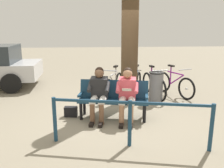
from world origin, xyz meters
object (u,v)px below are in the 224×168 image
Objects in this scene: litter_bin at (156,87)px; person_companion at (99,91)px; bicycle_silver at (135,84)px; bicycle_black at (114,85)px; bench at (113,96)px; handbag at (71,112)px; bicycle_purple at (153,85)px; person_reading at (127,92)px; bicycle_green at (174,84)px; tree_trunk at (130,30)px.

person_companion is at bearing 35.17° from litter_bin.
bicycle_silver and bicycle_black have the same top height.
person_companion reaches higher than bicycle_silver.
litter_bin is at bearing -129.63° from bench.
bicycle_purple is at bearing -148.43° from handbag.
handbag is at bearing -6.80° from person_companion.
person_companion reaches higher than bicycle_black.
handbag is at bearing -27.22° from bicycle_silver.
person_reading and person_companion have the same top height.
person_companion is 0.77× the size of bicycle_black.
bench is 1.07× the size of bicycle_black.
person_companion is 2.41m from bicycle_purple.
bicycle_purple is 0.55m from bicycle_silver.
bench is at bearing 173.34° from handbag.
handbag is 3.42m from bicycle_green.
person_companion is 2.03m from tree_trunk.
tree_trunk reaches higher than person_companion.
bicycle_purple is 1.21m from bicycle_black.
person_reading reaches higher than litter_bin.
bicycle_silver is (0.52, -0.16, 0.00)m from bicycle_purple.
bicycle_silver is at bearing -55.64° from litter_bin.
bicycle_silver is (1.20, -0.08, 0.00)m from bicycle_green.
person_reading is 0.77× the size of bicycle_green.
bicycle_green is at bearing -121.87° from person_reading.
bicycle_black is at bearing -54.91° from tree_trunk.
litter_bin is at bearing -74.84° from bicycle_green.
person_companion is 4.00× the size of handbag.
bicycle_purple reaches higher than handbag.
bench is 1.00× the size of bicycle_purple.
bench reaches higher than handbag.
person_companion is 1.87m from bicycle_black.
tree_trunk is 2.57× the size of bicycle_green.
tree_trunk is 2.41× the size of bicycle_purple.
bench is at bearing -4.26° from bicycle_silver.
person_companion is at bearing 7.99° from bicycle_black.
bicycle_green is at bearing 113.16° from bicycle_black.
handbag is (1.01, -0.12, -0.39)m from bench.
tree_trunk is at bearing -104.35° from bench.
bicycle_silver reaches higher than litter_bin.
bench is 0.40m from person_reading.
person_companion reaches higher than bicycle_purple.
bicycle_purple is at bearing -151.74° from tree_trunk.
bicycle_black is (0.12, -1.90, -0.31)m from person_reading.
bicycle_purple is (-0.06, -0.52, -0.07)m from litter_bin.
litter_bin is 0.82m from bicycle_silver.
bicycle_silver is at bearing -104.62° from bench.
handbag is at bearing -86.80° from bicycle_green.
person_reading reaches higher than bicycle_purple.
bicycle_purple is (-1.36, -1.57, -0.15)m from bench.
litter_bin is at bearing 55.96° from bicycle_silver.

